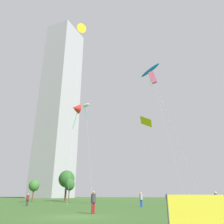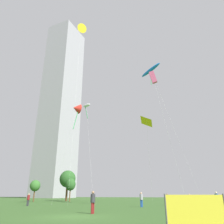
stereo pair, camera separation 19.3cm
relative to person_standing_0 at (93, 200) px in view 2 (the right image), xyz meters
The scene contains 18 objects.
ground 2.96m from the person_standing_0, 99.10° to the right, with size 280.00×280.00×0.00m, color #335623.
person_standing_0 is the anchor object (origin of this frame).
person_standing_1 19.34m from the person_standing_0, 73.37° to the left, with size 0.38×0.38×1.72m.
person_standing_2 17.39m from the person_standing_0, 142.76° to the left, with size 0.37×0.37×1.68m.
person_standing_4 16.88m from the person_standing_0, 46.11° to the left, with size 0.42×0.42×1.87m.
person_standing_5 12.17m from the person_standing_0, 78.54° to the left, with size 0.40×0.40×1.82m.
person_standing_6 19.34m from the person_standing_0, 63.00° to the left, with size 0.37×0.37×1.66m.
kite_flying_0 33.99m from the person_standing_0, 114.55° to the left, with size 6.17×8.14×21.57m.
kite_flying_1 19.81m from the person_standing_0, 78.01° to the left, with size 2.51×10.28×13.45m.
kite_flying_2 21.46m from the person_standing_0, 122.36° to the left, with size 5.03×2.41×16.49m.
kite_flying_3 23.92m from the person_standing_0, 69.99° to the left, with size 4.00×4.95×21.06m.
kite_flying_4 31.96m from the person_standing_0, 78.18° to the left, with size 9.19×4.32×26.39m.
kite_flying_5 38.13m from the person_standing_0, 121.92° to the left, with size 2.80×4.74×35.87m.
park_tree_0 38.79m from the person_standing_0, 131.24° to the left, with size 2.44×2.44×4.84m.
park_tree_1 41.33m from the person_standing_0, 119.75° to the left, with size 4.15×4.15×7.60m.
park_tree_2 35.99m from the person_standing_0, 118.97° to the left, with size 2.42×2.42×5.28m.
distant_highrise_0 117.08m from the person_standing_0, 121.71° to the left, with size 16.10×19.46×105.75m, color #939399.
event_banner 10.26m from the person_standing_0, 40.33° to the right, with size 2.88×0.43×1.56m.
Camera 2 is at (7.46, -16.33, 1.50)m, focal length 35.07 mm.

